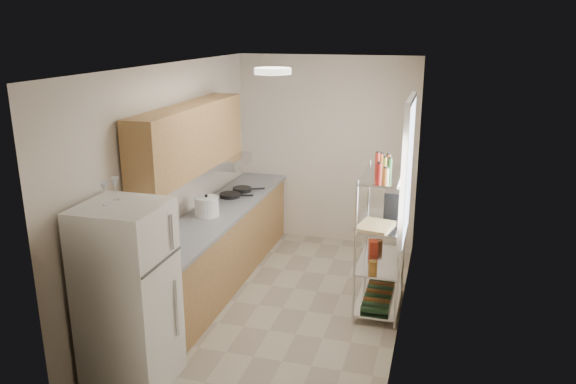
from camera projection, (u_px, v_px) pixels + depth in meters
name	position (u px, v px, depth m)	size (l,w,h in m)	color
room	(282.00, 194.00, 5.77)	(2.52, 4.42, 2.62)	#AFA58E
counter_run	(219.00, 246.00, 6.65)	(0.63, 3.51, 0.90)	#B2834C
upper_cabinets	(190.00, 139.00, 5.99)	(0.33, 2.20, 0.72)	#B2834C
range_hood	(224.00, 160.00, 6.84)	(0.50, 0.60, 0.12)	#B7BABC
window	(407.00, 171.00, 5.71)	(0.06, 1.00, 1.46)	white
bakers_rack	(383.00, 212.00, 5.84)	(0.45, 0.90, 1.73)	silver
ceiling_dome	(273.00, 71.00, 5.13)	(0.34, 0.34, 0.06)	white
refrigerator	(128.00, 297.00, 4.66)	(0.66, 0.66, 1.61)	white
wine_glass_a	(105.00, 194.00, 4.40)	(0.07, 0.07, 0.19)	silver
wine_glass_b	(115.00, 189.00, 4.52)	(0.07, 0.07, 0.19)	silver
rice_cooker	(207.00, 206.00, 6.33)	(0.27, 0.27, 0.22)	white
frying_pan_large	(230.00, 195.00, 7.05)	(0.26, 0.26, 0.05)	black
frying_pan_small	(242.00, 189.00, 7.28)	(0.25, 0.25, 0.05)	black
cutting_board	(375.00, 226.00, 5.67)	(0.31, 0.41, 0.03)	tan
espresso_machine	(394.00, 202.00, 5.96)	(0.18, 0.26, 0.31)	black
storage_bag	(373.00, 247.00, 6.17)	(0.09, 0.12, 0.14)	#9D2813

